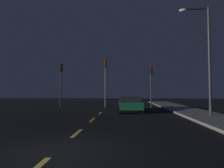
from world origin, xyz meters
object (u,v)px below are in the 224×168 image
Objects in this scene: street_lamp_right at (205,50)px; traffic_signal_center at (105,74)px; traffic_signal_right at (151,78)px; traffic_signal_left at (61,76)px; car_stopped_ahead at (130,104)px.

traffic_signal_center is at bearing 133.49° from street_lamp_right.
traffic_signal_right is at bearing 107.47° from street_lamp_right.
traffic_signal_left is 10.30m from traffic_signal_right.
street_lamp_right is at bearing -46.51° from traffic_signal_center.
traffic_signal_right reaches higher than car_stopped_ahead.
street_lamp_right is at bearing -32.20° from traffic_signal_left.
car_stopped_ahead is 0.59× the size of street_lamp_right.
traffic_signal_right is 5.95m from car_stopped_ahead.
traffic_signal_left is at bearing -179.99° from traffic_signal_center.
traffic_signal_left is at bearing 147.80° from street_lamp_right.
car_stopped_ahead is at bearing -31.37° from traffic_signal_left.
car_stopped_ahead is (-2.51, -4.75, -2.56)m from traffic_signal_right.
car_stopped_ahead is (2.62, -4.75, -3.05)m from traffic_signal_center.
traffic_signal_right is (10.30, -0.00, -0.24)m from traffic_signal_left.
traffic_signal_right is (5.13, -0.00, -0.49)m from traffic_signal_center.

